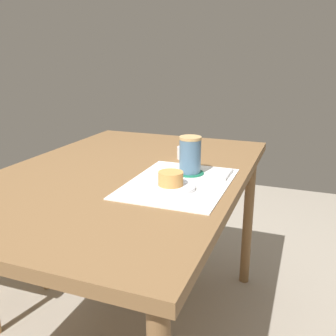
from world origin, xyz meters
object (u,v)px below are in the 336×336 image
object	(u,v)px
pastry_plate	(171,187)
coffee_mug	(190,154)
pastry	(171,178)
dining_table	(124,189)
sugar_bowl	(185,153)

from	to	relation	value
pastry_plate	coffee_mug	distance (m)	0.19
pastry_plate	pastry	size ratio (longest dim) A/B	1.98
pastry	coffee_mug	bearing A→B (deg)	-3.29
pastry_plate	coffee_mug	xyz separation A→B (m)	(0.17, -0.01, 0.06)
coffee_mug	pastry	bearing A→B (deg)	176.71
dining_table	sugar_bowl	xyz separation A→B (m)	(0.24, -0.16, 0.10)
dining_table	coffee_mug	xyz separation A→B (m)	(0.05, -0.25, 0.15)
coffee_mug	sugar_bowl	size ratio (longest dim) A/B	1.87
pastry_plate	pastry	bearing A→B (deg)	0.00
coffee_mug	sugar_bowl	bearing A→B (deg)	22.60
dining_table	pastry_plate	bearing A→B (deg)	-118.34
pastry	sugar_bowl	world-z (taller)	pastry
pastry_plate	pastry	world-z (taller)	pastry
dining_table	pastry_plate	size ratio (longest dim) A/B	8.30
pastry_plate	coffee_mug	bearing A→B (deg)	-3.29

